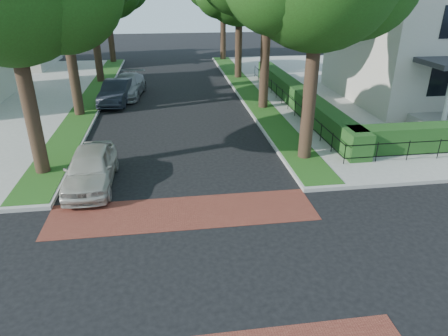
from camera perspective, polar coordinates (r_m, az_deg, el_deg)
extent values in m
plane|color=black|center=(11.09, -4.97, -14.84)|extent=(120.00, 120.00, 0.00)
cube|color=gray|center=(34.63, 27.48, 10.31)|extent=(30.00, 30.00, 0.15)
cube|color=maroon|center=(13.71, -5.80, -6.34)|extent=(9.00, 2.20, 0.01)
cube|color=#1B4A15|center=(29.07, 3.51, 10.90)|extent=(1.60, 29.80, 0.02)
cube|color=#1B4A15|center=(28.97, -18.26, 9.68)|extent=(1.60, 29.80, 0.02)
cylinder|color=black|center=(16.91, 12.41, 13.14)|extent=(0.56, 0.56, 7.35)
cylinder|color=black|center=(24.46, 5.95, 17.38)|extent=(0.56, 0.56, 7.70)
cylinder|color=black|center=(33.27, 2.11, 18.47)|extent=(0.56, 0.56, 6.65)
cylinder|color=black|center=(42.11, -0.14, 20.01)|extent=(0.56, 0.56, 7.00)
cylinder|color=black|center=(16.77, -26.48, 10.47)|extent=(0.56, 0.56, 7.00)
cylinder|color=black|center=(24.31, -21.29, 16.30)|extent=(0.56, 0.56, 8.05)
cylinder|color=black|center=(33.17, -17.92, 17.54)|extent=(0.56, 0.56, 6.86)
cylinder|color=black|center=(42.03, -16.07, 19.22)|extent=(0.56, 0.56, 7.14)
cube|color=#1A4518|center=(25.66, 10.49, 10.05)|extent=(1.00, 18.00, 1.20)
cube|color=beige|center=(30.46, 28.98, 16.31)|extent=(12.00, 10.00, 8.00)
imported|color=#B5B0A3|center=(15.96, -18.51, 0.02)|extent=(1.74, 4.30, 1.46)
imported|color=black|center=(27.23, -15.08, 10.43)|extent=(2.10, 4.65, 1.48)
imported|color=gray|center=(28.93, -13.64, 11.36)|extent=(2.60, 5.20, 1.45)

